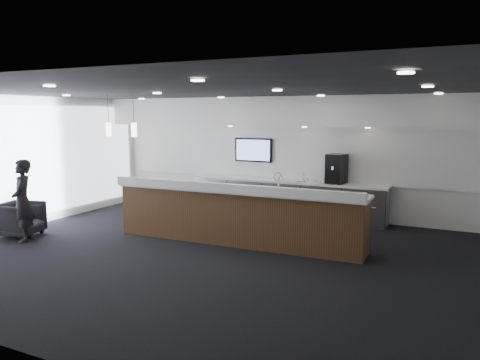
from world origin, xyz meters
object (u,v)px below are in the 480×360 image
at_px(service_counter, 237,215).
at_px(lounge_guest, 23,201).
at_px(coffee_machine, 337,169).
at_px(armchair, 20,219).

bearing_deg(service_counter, lounge_guest, -157.18).
relative_size(service_counter, lounge_guest, 3.12).
bearing_deg(coffee_machine, lounge_guest, -129.65).
height_order(service_counter, armchair, service_counter).
distance_m(armchair, lounge_guest, 0.65).
relative_size(coffee_machine, armchair, 0.86).
xyz_separation_m(coffee_machine, armchair, (-5.69, -4.23, -0.93)).
bearing_deg(coffee_machine, service_counter, -106.13).
bearing_deg(armchair, service_counter, -84.50).
distance_m(service_counter, armchair, 4.65).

